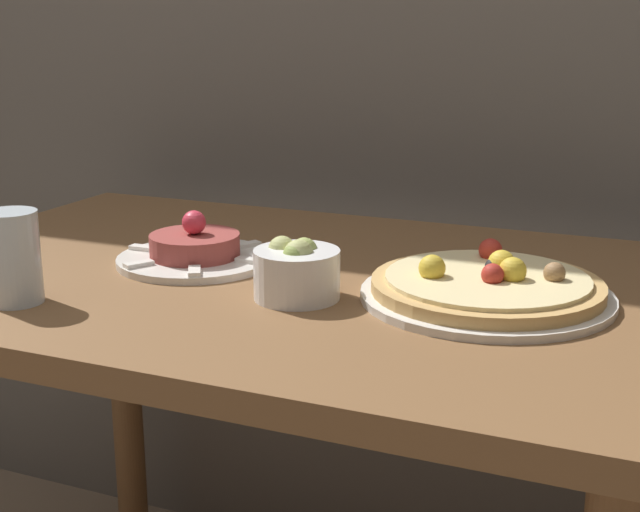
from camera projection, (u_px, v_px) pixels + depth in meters
name	position (u px, v px, depth m)	size (l,w,h in m)	color
dining_table	(275.00, 352.00, 1.25)	(1.09, 0.74, 0.75)	brown
pizza_plate	(487.00, 287.00, 1.09)	(0.31, 0.31, 0.06)	silver
tartare_plate	(195.00, 251.00, 1.25)	(0.22, 0.22, 0.08)	silver
small_bowl	(297.00, 269.00, 1.09)	(0.11, 0.11, 0.08)	white
drinking_glass	(13.00, 257.00, 1.07)	(0.07, 0.07, 0.11)	silver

